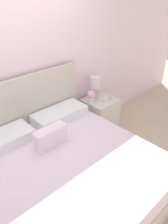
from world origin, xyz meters
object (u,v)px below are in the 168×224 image
at_px(nightstand, 100,115).
at_px(flower_vase, 91,96).
at_px(teacup, 105,100).
at_px(alarm_clock, 112,97).
at_px(table_lamp, 95,84).
at_px(bed, 66,172).

bearing_deg(nightstand, flower_vase, 172.28).
xyz_separation_m(flower_vase, teacup, (0.21, -0.12, -0.10)).
relative_size(teacup, alarm_clock, 1.49).
height_order(nightstand, alarm_clock, alarm_clock).
xyz_separation_m(table_lamp, alarm_clock, (0.16, -0.23, -0.21)).
bearing_deg(bed, flower_vase, 31.67).
relative_size(nightstand, teacup, 6.08).
xyz_separation_m(bed, alarm_clock, (1.44, 0.54, 0.30)).
bearing_deg(teacup, bed, -156.83).
xyz_separation_m(nightstand, teacup, (0.02, -0.09, 0.32)).
height_order(bed, table_lamp, bed).
relative_size(nightstand, alarm_clock, 9.08).
bearing_deg(table_lamp, teacup, -82.61).
distance_m(bed, nightstand, 1.44).
relative_size(bed, teacup, 20.12).
distance_m(flower_vase, teacup, 0.26).
bearing_deg(table_lamp, bed, -148.87).
height_order(table_lamp, alarm_clock, table_lamp).
xyz_separation_m(bed, nightstand, (1.29, 0.65, -0.02)).
bearing_deg(table_lamp, nightstand, -84.63).
relative_size(table_lamp, alarm_clock, 5.55).
bearing_deg(teacup, nightstand, 100.15).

